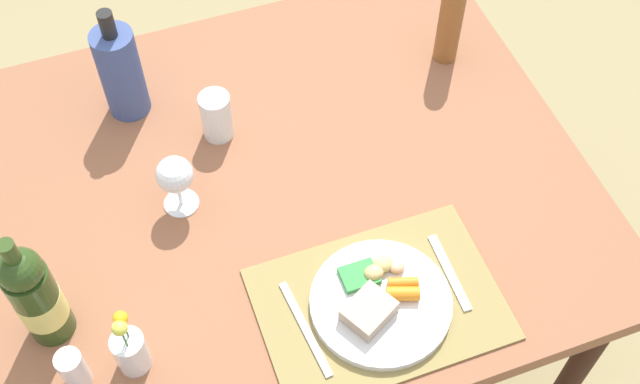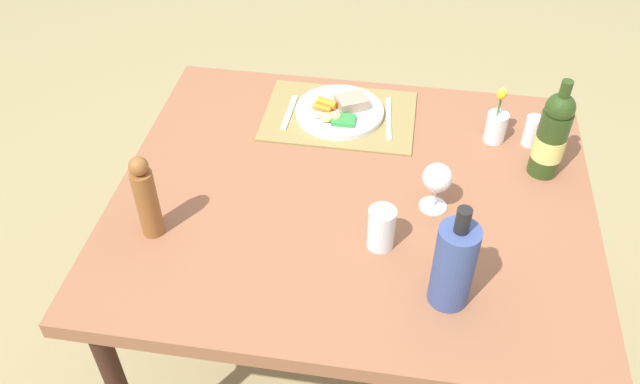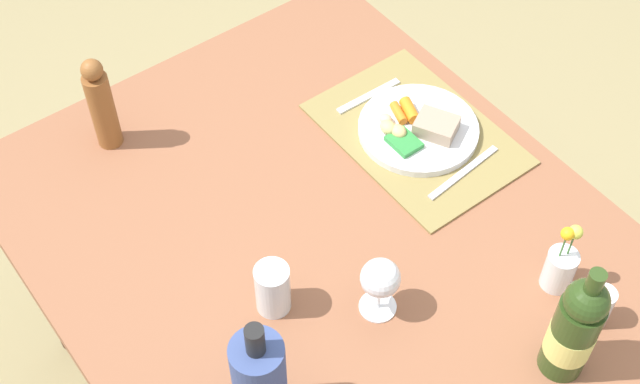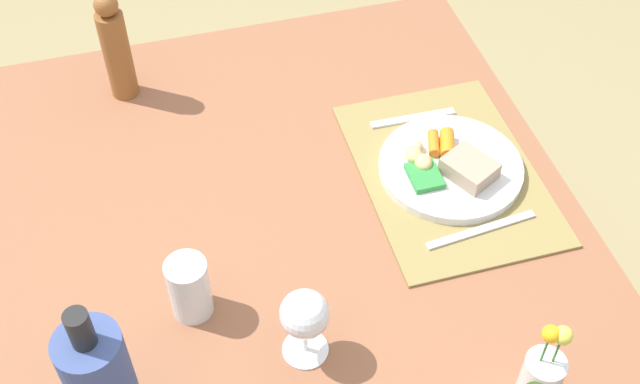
{
  "view_description": "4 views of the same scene",
  "coord_description": "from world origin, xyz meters",
  "px_view_note": "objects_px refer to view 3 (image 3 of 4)",
  "views": [
    {
      "loc": [
        -0.26,
        -0.97,
        2.14
      ],
      "look_at": [
        0.05,
        -0.09,
        0.82
      ],
      "focal_mm": 45.58,
      "sensor_mm": 36.0,
      "label": 1
    },
    {
      "loc": [
        -0.12,
        1.29,
        1.96
      ],
      "look_at": [
        0.08,
        0.07,
        0.81
      ],
      "focal_mm": 37.16,
      "sensor_mm": 36.0,
      "label": 2
    },
    {
      "loc": [
        -0.85,
        0.64,
        2.21
      ],
      "look_at": [
        0.04,
        -0.03,
        0.82
      ],
      "focal_mm": 49.59,
      "sensor_mm": 36.0,
      "label": 3
    },
    {
      "loc": [
        -0.86,
        0.18,
        1.87
      ],
      "look_at": [
        0.08,
        -0.08,
        0.78
      ],
      "focal_mm": 45.69,
      "sensor_mm": 36.0,
      "label": 4
    }
  ],
  "objects_px": {
    "wine_bottle": "(574,329)",
    "knife": "(369,96)",
    "pepper_mill": "(101,105)",
    "water_tumbler": "(273,291)",
    "cooler_bottle": "(260,381)",
    "dinner_plate": "(418,128)",
    "fork": "(463,172)",
    "salt_shaker": "(599,306)",
    "wine_glass": "(380,280)",
    "dining_table": "(320,250)",
    "flower_vase": "(561,266)"
  },
  "relations": [
    {
      "from": "wine_bottle",
      "to": "knife",
      "type": "bearing_deg",
      "value": -11.41
    },
    {
      "from": "wine_bottle",
      "to": "pepper_mill",
      "type": "xyz_separation_m",
      "value": [
        0.98,
        0.39,
        -0.01
      ]
    },
    {
      "from": "water_tumbler",
      "to": "wine_bottle",
      "type": "xyz_separation_m",
      "value": [
        -0.42,
        -0.35,
        0.07
      ]
    },
    {
      "from": "water_tumbler",
      "to": "cooler_bottle",
      "type": "distance_m",
      "value": 0.23
    },
    {
      "from": "dinner_plate",
      "to": "fork",
      "type": "relative_size",
      "value": 1.28
    },
    {
      "from": "knife",
      "to": "salt_shaker",
      "type": "xyz_separation_m",
      "value": [
        -0.71,
        0.03,
        0.04
      ]
    },
    {
      "from": "knife",
      "to": "cooler_bottle",
      "type": "bearing_deg",
      "value": 128.92
    },
    {
      "from": "dinner_plate",
      "to": "pepper_mill",
      "type": "bearing_deg",
      "value": 54.64
    },
    {
      "from": "wine_glass",
      "to": "wine_bottle",
      "type": "relative_size",
      "value": 0.47
    },
    {
      "from": "dining_table",
      "to": "pepper_mill",
      "type": "height_order",
      "value": "pepper_mill"
    },
    {
      "from": "dining_table",
      "to": "dinner_plate",
      "type": "height_order",
      "value": "dinner_plate"
    },
    {
      "from": "pepper_mill",
      "to": "flower_vase",
      "type": "bearing_deg",
      "value": -149.03
    },
    {
      "from": "wine_glass",
      "to": "knife",
      "type": "bearing_deg",
      "value": -37.19
    },
    {
      "from": "pepper_mill",
      "to": "flower_vase",
      "type": "relative_size",
      "value": 1.37
    },
    {
      "from": "fork",
      "to": "cooler_bottle",
      "type": "xyz_separation_m",
      "value": [
        -0.19,
        0.65,
        0.11
      ]
    },
    {
      "from": "dinner_plate",
      "to": "fork",
      "type": "bearing_deg",
      "value": -179.78
    },
    {
      "from": "knife",
      "to": "wine_bottle",
      "type": "relative_size",
      "value": 0.59
    },
    {
      "from": "wine_glass",
      "to": "wine_bottle",
      "type": "height_order",
      "value": "wine_bottle"
    },
    {
      "from": "dining_table",
      "to": "water_tumbler",
      "type": "distance_m",
      "value": 0.23
    },
    {
      "from": "cooler_bottle",
      "to": "pepper_mill",
      "type": "height_order",
      "value": "cooler_bottle"
    },
    {
      "from": "dining_table",
      "to": "knife",
      "type": "distance_m",
      "value": 0.4
    },
    {
      "from": "salt_shaker",
      "to": "pepper_mill",
      "type": "distance_m",
      "value": 1.09
    },
    {
      "from": "water_tumbler",
      "to": "cooler_bottle",
      "type": "height_order",
      "value": "cooler_bottle"
    },
    {
      "from": "knife",
      "to": "wine_bottle",
      "type": "distance_m",
      "value": 0.76
    },
    {
      "from": "dinner_plate",
      "to": "knife",
      "type": "relative_size",
      "value": 1.55
    },
    {
      "from": "wine_bottle",
      "to": "pepper_mill",
      "type": "relative_size",
      "value": 1.23
    },
    {
      "from": "wine_glass",
      "to": "flower_vase",
      "type": "xyz_separation_m",
      "value": [
        -0.16,
        -0.31,
        -0.04
      ]
    },
    {
      "from": "cooler_bottle",
      "to": "flower_vase",
      "type": "xyz_separation_m",
      "value": [
        -0.12,
        -0.61,
        -0.06
      ]
    },
    {
      "from": "knife",
      "to": "pepper_mill",
      "type": "bearing_deg",
      "value": 67.22
    },
    {
      "from": "flower_vase",
      "to": "cooler_bottle",
      "type": "bearing_deg",
      "value": 78.64
    },
    {
      "from": "fork",
      "to": "water_tumbler",
      "type": "bearing_deg",
      "value": 86.83
    },
    {
      "from": "salt_shaker",
      "to": "flower_vase",
      "type": "distance_m",
      "value": 0.1
    },
    {
      "from": "fork",
      "to": "knife",
      "type": "height_order",
      "value": "same"
    },
    {
      "from": "fork",
      "to": "wine_glass",
      "type": "bearing_deg",
      "value": 106.63
    },
    {
      "from": "dinner_plate",
      "to": "wine_bottle",
      "type": "xyz_separation_m",
      "value": [
        -0.59,
        0.17,
        0.1
      ]
    },
    {
      "from": "knife",
      "to": "wine_bottle",
      "type": "bearing_deg",
      "value": 169.89
    },
    {
      "from": "cooler_bottle",
      "to": "wine_bottle",
      "type": "distance_m",
      "value": 0.55
    },
    {
      "from": "salt_shaker",
      "to": "cooler_bottle",
      "type": "distance_m",
      "value": 0.65
    },
    {
      "from": "fork",
      "to": "wine_glass",
      "type": "relative_size",
      "value": 1.5
    },
    {
      "from": "dinner_plate",
      "to": "salt_shaker",
      "type": "height_order",
      "value": "salt_shaker"
    },
    {
      "from": "pepper_mill",
      "to": "salt_shaker",
      "type": "bearing_deg",
      "value": -151.91
    },
    {
      "from": "wine_glass",
      "to": "cooler_bottle",
      "type": "height_order",
      "value": "cooler_bottle"
    },
    {
      "from": "dining_table",
      "to": "knife",
      "type": "height_order",
      "value": "knife"
    },
    {
      "from": "dinner_plate",
      "to": "flower_vase",
      "type": "relative_size",
      "value": 1.55
    },
    {
      "from": "salt_shaker",
      "to": "wine_bottle",
      "type": "height_order",
      "value": "wine_bottle"
    },
    {
      "from": "water_tumbler",
      "to": "salt_shaker",
      "type": "relative_size",
      "value": 1.25
    },
    {
      "from": "dining_table",
      "to": "wine_glass",
      "type": "relative_size",
      "value": 9.09
    },
    {
      "from": "wine_glass",
      "to": "dining_table",
      "type": "bearing_deg",
      "value": -5.57
    },
    {
      "from": "wine_glass",
      "to": "salt_shaker",
      "type": "height_order",
      "value": "wine_glass"
    },
    {
      "from": "fork",
      "to": "dining_table",
      "type": "bearing_deg",
      "value": 73.37
    }
  ]
}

